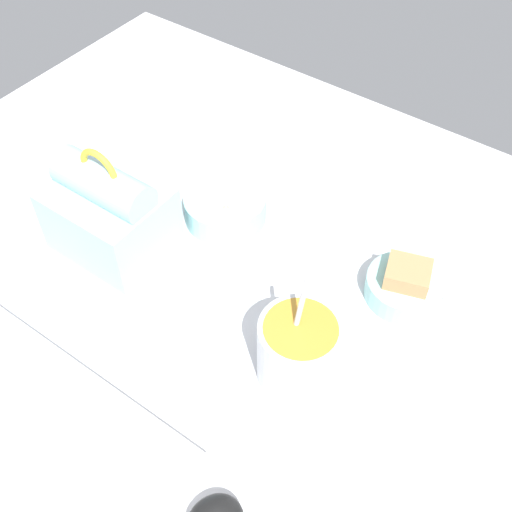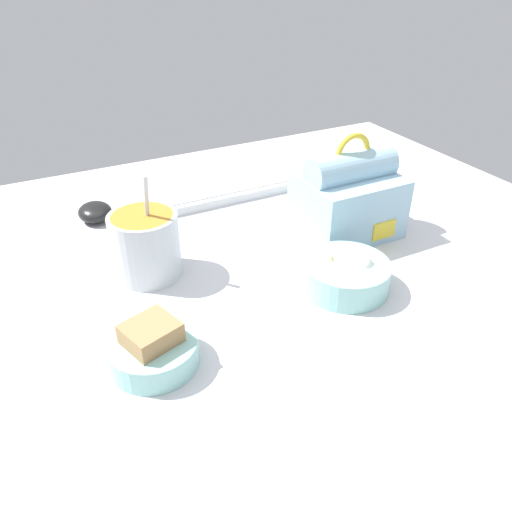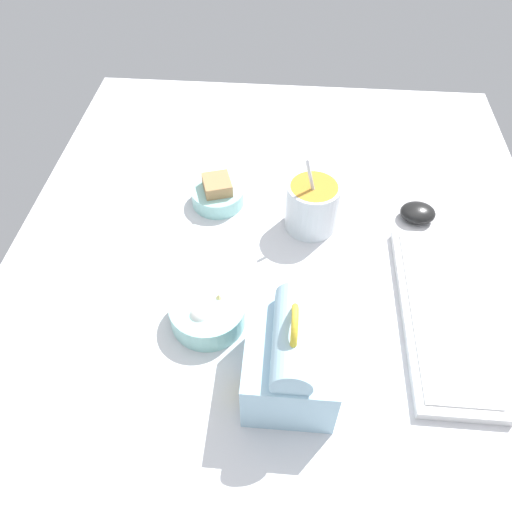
{
  "view_description": "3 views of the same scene",
  "coord_description": "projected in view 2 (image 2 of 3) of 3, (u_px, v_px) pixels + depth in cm",
  "views": [
    {
      "loc": [
        -35.14,
        46.24,
        78.15
      ],
      "look_at": [
        1.22,
        -4.28,
        7.0
      ],
      "focal_mm": 45.0,
      "sensor_mm": 36.0,
      "label": 1
    },
    {
      "loc": [
        -28.46,
        -62.12,
        47.91
      ],
      "look_at": [
        1.22,
        -4.28,
        7.0
      ],
      "focal_mm": 35.0,
      "sensor_mm": 36.0,
      "label": 2
    },
    {
      "loc": [
        63.22,
        0.81,
        76.92
      ],
      "look_at": [
        1.22,
        -4.28,
        7.0
      ],
      "focal_mm": 35.0,
      "sensor_mm": 36.0,
      "label": 3
    }
  ],
  "objects": [
    {
      "name": "computer_mouse",
      "position": [
        95.0,
        212.0,
        0.97
      ],
      "size": [
        6.39,
        7.45,
        3.42
      ],
      "color": "black",
      "rests_on": "desk_surface"
    },
    {
      "name": "bento_bowl_sandwich",
      "position": [
        153.0,
        349.0,
        0.63
      ],
      "size": [
        11.48,
        11.48,
        6.35
      ],
      "color": "#93D1CC",
      "rests_on": "desk_surface"
    },
    {
      "name": "keyboard",
      "position": [
        214.0,
        188.0,
        1.08
      ],
      "size": [
        39.75,
        14.81,
        2.1
      ],
      "color": "silver",
      "rests_on": "desk_surface"
    },
    {
      "name": "desk_surface",
      "position": [
        238.0,
        276.0,
        0.83
      ],
      "size": [
        140.0,
        110.0,
        2.0
      ],
      "color": "silver",
      "rests_on": "ground"
    },
    {
      "name": "soup_cup",
      "position": [
        146.0,
        244.0,
        0.79
      ],
      "size": [
        10.85,
        10.85,
        17.8
      ],
      "color": "silver",
      "rests_on": "desk_surface"
    },
    {
      "name": "lunch_bag",
      "position": [
        348.0,
        198.0,
        0.9
      ],
      "size": [
        17.08,
        14.37,
        18.93
      ],
      "color": "#9EC6DB",
      "rests_on": "desk_surface"
    },
    {
      "name": "bento_bowl_snacks",
      "position": [
        345.0,
        274.0,
        0.77
      ],
      "size": [
        13.49,
        13.49,
        5.93
      ],
      "color": "#93D1CC",
      "rests_on": "desk_surface"
    }
  ]
}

